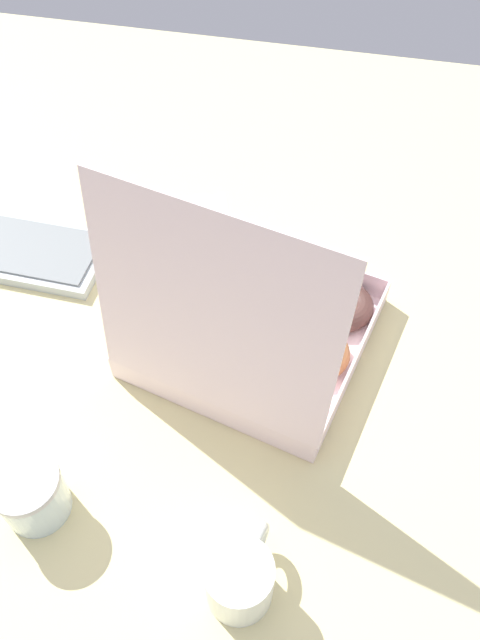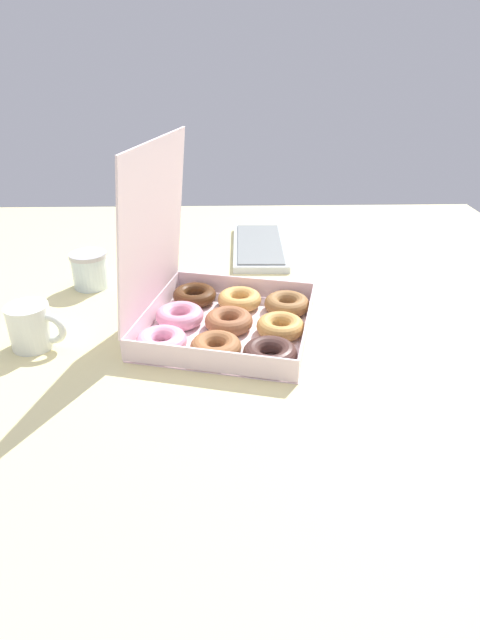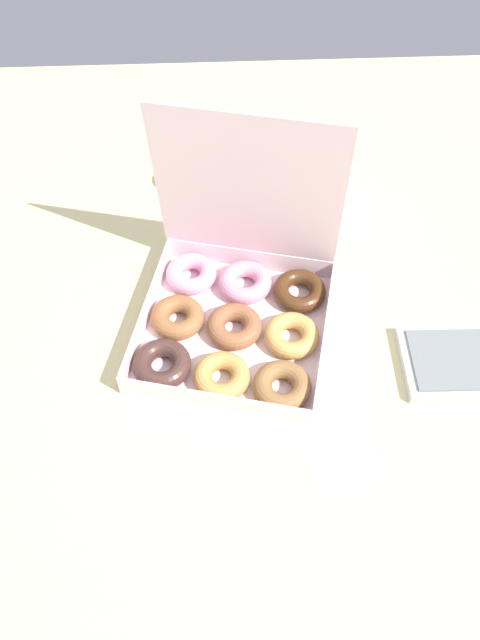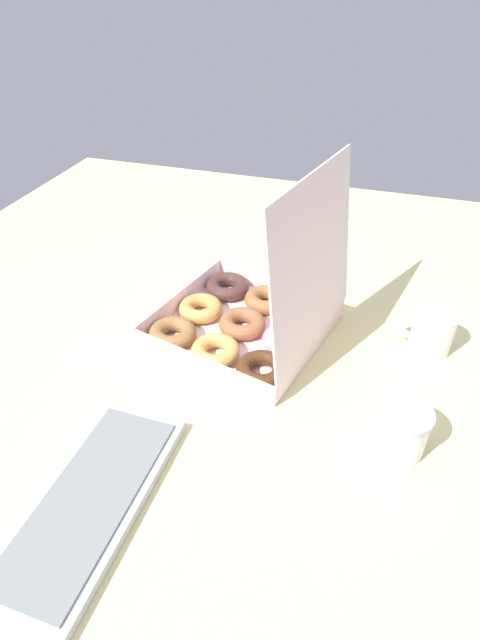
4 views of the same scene
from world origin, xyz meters
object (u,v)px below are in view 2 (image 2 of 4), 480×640
object	(u,v)px
keyboard	(260,246)
coffee_mug	(34,326)
glass_jar	(92,270)
donut_box	(223,312)

from	to	relation	value
keyboard	coffee_mug	bearing A→B (deg)	138.11
coffee_mug	glass_jar	xyz separation A→B (cm)	(27.97, -4.41, -0.13)
donut_box	coffee_mug	distance (cm)	36.74
coffee_mug	glass_jar	size ratio (longest dim) A/B	1.30
keyboard	coffee_mug	size ratio (longest dim) A/B	3.09
keyboard	glass_jar	distance (cm)	49.04
donut_box	coffee_mug	size ratio (longest dim) A/B	3.43
keyboard	coffee_mug	xyz separation A→B (cm)	(-52.26, 46.88, 3.45)
donut_box	glass_jar	world-z (taller)	donut_box
donut_box	coffee_mug	world-z (taller)	donut_box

